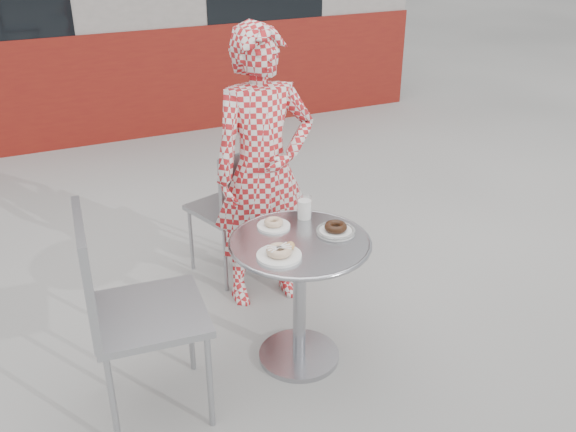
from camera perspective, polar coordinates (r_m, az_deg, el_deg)
name	(u,v)px	position (r m, az deg, el deg)	size (l,w,h in m)	color
ground	(293,358)	(3.29, 0.41, -12.49)	(60.00, 60.00, 0.00)	#A5A39D
bistro_table	(300,271)	(3.00, 1.05, -4.93)	(0.66, 0.66, 0.67)	#B5B5B9
chair_far	(231,234)	(3.87, -5.06, -1.57)	(0.50, 0.50, 0.83)	#9A9CA1
chair_left	(150,352)	(2.90, -12.16, -11.76)	(0.51, 0.50, 0.98)	#9A9CA1
seated_person	(264,171)	(3.41, -2.19, 4.04)	(0.56, 0.37, 1.54)	#B41B1F
plate_far	(274,224)	(3.04, -1.29, -0.72)	(0.16, 0.16, 0.04)	white
plate_near	(280,253)	(2.78, -0.74, -3.27)	(0.20, 0.20, 0.05)	white
plate_checker	(336,230)	(2.99, 4.26, -1.21)	(0.18, 0.18, 0.05)	white
milk_cup	(304,208)	(3.10, 1.47, 0.69)	(0.07, 0.07, 0.11)	white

